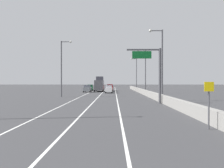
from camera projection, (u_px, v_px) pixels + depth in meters
The scene contains 16 objects.
ground_plane at pixel (110, 93), 68.24m from camera, with size 320.00×320.00×0.00m, color #38383A.
lane_stripe_left at pixel (86, 94), 59.27m from camera, with size 0.16×130.00×0.00m, color silver.
lane_stripe_center at pixel (101, 94), 59.25m from camera, with size 0.16×130.00×0.00m, color silver.
lane_stripe_right at pixel (116, 94), 59.23m from camera, with size 0.16×130.00×0.00m, color silver.
jersey_barrier_right at pixel (154, 96), 44.18m from camera, with size 0.60×120.00×1.10m, color gray.
overhead_sign_gantry at pixel (154, 69), 34.93m from camera, with size 4.68×0.36×7.50m.
speed_advisory_sign at pixel (209, 102), 16.19m from camera, with size 0.60×0.11×3.00m.
lamp_post_right_second at pixel (161, 60), 38.79m from camera, with size 2.14×0.44×10.84m.
lamp_post_right_third at pixel (144, 68), 63.23m from camera, with size 2.14×0.44×10.84m.
lamp_post_right_fourth at pixel (136, 72), 87.68m from camera, with size 2.14×0.44×10.84m.
lamp_post_left_mid at pixel (63, 65), 49.78m from camera, with size 2.14×0.44×10.84m.
car_white_0 at pixel (109, 89), 65.71m from camera, with size 1.82×4.24×1.98m.
car_gray_1 at pixel (87, 89), 70.80m from camera, with size 2.06×4.18×1.97m.
car_red_2 at pixel (110, 88), 80.42m from camera, with size 2.02×4.22×2.07m.
car_green_3 at pixel (90, 88), 81.65m from camera, with size 2.09×4.42×1.96m.
box_truck at pixel (99, 85), 74.96m from camera, with size 2.49×8.90×4.41m.
Camera 1 is at (0.93, -4.20, 3.05)m, focal length 41.40 mm.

